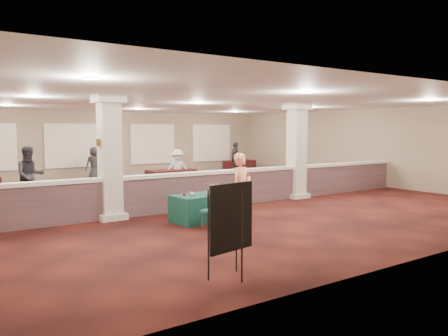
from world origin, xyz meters
TOP-DOWN VIEW (x-y plane):
  - ground at (0.00, 0.00)m, footprint 16.00×16.00m
  - wall_back at (0.00, 8.00)m, footprint 16.00×0.04m
  - wall_front at (0.00, -8.00)m, footprint 16.00×0.04m
  - wall_right at (8.00, 0.00)m, footprint 0.04×16.00m
  - ceiling at (0.00, 0.00)m, footprint 16.00×16.00m
  - partition_wall at (0.00, -1.50)m, footprint 15.60×0.28m
  - column_left at (-3.50, -1.50)m, footprint 0.72×0.72m
  - column_right at (3.00, -1.50)m, footprint 0.72×0.72m
  - sconce_left at (-3.78, -1.50)m, footprint 0.12×0.12m
  - sconce_right at (-3.22, -1.50)m, footprint 0.12×0.12m
  - near_table at (-1.50, -3.00)m, footprint 1.86×1.07m
  - conf_chair_main at (-0.99, -3.85)m, footprint 0.48×0.48m
  - conf_chair_side at (-1.86, -3.95)m, footprint 0.53×0.54m
  - easel_board at (-3.49, -7.00)m, footprint 0.88×0.50m
  - woman at (-1.00, -3.83)m, footprint 0.72×0.57m
  - far_table_front_left at (-5.60, 1.48)m, footprint 1.88×1.23m
  - far_table_front_center at (0.51, 3.00)m, footprint 1.87×0.96m
  - far_table_front_right at (6.50, 2.44)m, footprint 1.78×1.27m
  - far_table_back_center at (0.66, 3.20)m, footprint 1.74×0.95m
  - far_table_back_right at (6.36, 6.50)m, footprint 1.76×1.02m
  - attendee_a at (-4.81, 2.13)m, footprint 0.88×0.52m
  - attendee_b at (0.81, 3.00)m, footprint 1.08×0.78m
  - attendee_c at (5.45, 5.59)m, footprint 1.09×1.00m
  - attendee_d at (-1.34, 6.86)m, footprint 0.78×0.43m
  - laptop_base at (-1.22, -3.02)m, footprint 0.33×0.25m
  - laptop_screen at (-1.23, -2.91)m, footprint 0.31×0.04m
  - screen_glow at (-1.23, -2.92)m, footprint 0.28×0.03m
  - knitting at (-1.43, -3.23)m, footprint 0.40×0.32m
  - yarn_cream at (-2.00, -3.15)m, footprint 0.10×0.10m
  - yarn_red at (-2.16, -3.02)m, footprint 0.09×0.09m
  - yarn_grey at (-1.93, -2.93)m, footprint 0.10×0.10m
  - scissors at (-0.87, -3.20)m, footprint 0.11×0.04m

SIDE VIEW (x-z plane):
  - ground at x=0.00m, z-range 0.00..0.00m
  - far_table_front_right at x=6.50m, z-range 0.00..0.65m
  - far_table_back_right at x=6.36m, z-range 0.00..0.68m
  - far_table_back_center at x=0.66m, z-range 0.00..0.68m
  - near_table at x=-1.50m, z-range 0.00..0.68m
  - far_table_front_left at x=-5.60m, z-range 0.00..0.70m
  - far_table_front_center at x=0.51m, z-range 0.00..0.75m
  - conf_chair_main at x=-0.99m, z-range 0.08..0.92m
  - conf_chair_side at x=-1.86m, z-range 0.08..0.93m
  - partition_wall at x=0.00m, z-range 0.02..1.12m
  - scissors at x=-0.87m, z-range 0.68..0.69m
  - laptop_base at x=-1.22m, z-range 0.68..0.70m
  - knitting at x=-1.43m, z-range 0.68..0.71m
  - yarn_red at x=-2.16m, z-range 0.68..0.78m
  - yarn_grey at x=-1.93m, z-range 0.68..0.78m
  - yarn_cream at x=-2.00m, z-range 0.68..0.79m
  - attendee_b at x=0.81m, z-range 0.00..1.54m
  - attendee_d at x=-1.34m, z-range 0.00..1.57m
  - screen_glow at x=-1.23m, z-range 0.70..0.88m
  - laptop_screen at x=-1.23m, z-range 0.70..0.91m
  - attendee_c at x=5.45m, z-range 0.00..1.72m
  - woman at x=-1.00m, z-range 0.00..1.75m
  - attendee_a at x=-4.81m, z-range 0.00..1.80m
  - easel_board at x=-3.49m, z-range 0.20..1.70m
  - wall_back at x=0.00m, z-range 0.00..3.20m
  - wall_front at x=0.00m, z-range 0.00..3.20m
  - wall_right at x=8.00m, z-range 0.00..3.20m
  - column_left at x=-3.50m, z-range 0.04..3.24m
  - column_right at x=3.00m, z-range 0.04..3.24m
  - sconce_left at x=-3.78m, z-range 1.91..2.09m
  - sconce_right at x=-3.22m, z-range 1.91..2.09m
  - ceiling at x=0.00m, z-range 3.19..3.21m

